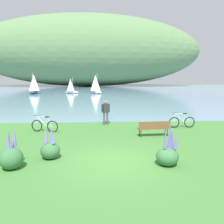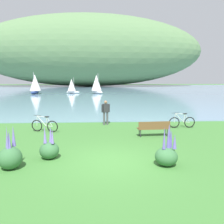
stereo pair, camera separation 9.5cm
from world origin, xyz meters
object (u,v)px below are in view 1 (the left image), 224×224
at_px(park_bench_near_camera, 154,127).
at_px(person_at_shoreline, 106,111).
at_px(sailboat_nearest_to_shore, 96,84).
at_px(sailboat_toward_hillside, 71,86).
at_px(sailboat_mid_bay, 34,84).
at_px(bicycle_leaning_near_bench, 182,122).
at_px(bicycle_beside_path, 45,125).

bearing_deg(park_bench_near_camera, person_at_shoreline, 128.63).
height_order(person_at_shoreline, sailboat_nearest_to_shore, sailboat_nearest_to_shore).
bearing_deg(sailboat_toward_hillside, sailboat_mid_bay, -172.09).
height_order(park_bench_near_camera, bicycle_leaning_near_bench, bicycle_leaning_near_bench).
xyz_separation_m(person_at_shoreline, sailboat_nearest_to_shore, (-1.17, 30.50, 0.98)).
distance_m(bicycle_leaning_near_bench, person_at_shoreline, 5.17).
relative_size(bicycle_leaning_near_bench, bicycle_beside_path, 1.03).
relative_size(bicycle_leaning_near_bench, sailboat_nearest_to_shore, 0.44).
xyz_separation_m(bicycle_leaning_near_bench, bicycle_beside_path, (-8.78, -0.68, -0.00)).
bearing_deg(sailboat_toward_hillside, bicycle_leaning_near_bench, -70.88).
bearing_deg(sailboat_toward_hillside, park_bench_near_camera, -75.59).
xyz_separation_m(person_at_shoreline, sailboat_mid_bay, (-13.32, 30.22, 1.03)).
distance_m(bicycle_beside_path, sailboat_toward_hillside, 33.19).
bearing_deg(sailboat_nearest_to_shore, bicycle_leaning_near_bench, -78.99).
relative_size(bicycle_leaning_near_bench, person_at_shoreline, 1.04).
distance_m(sailboat_mid_bay, sailboat_toward_hillside, 7.16).
bearing_deg(sailboat_toward_hillside, person_at_shoreline, -78.69).
bearing_deg(sailboat_mid_bay, bicycle_beside_path, -73.45).
bearing_deg(bicycle_beside_path, sailboat_nearest_to_shore, 85.39).
height_order(sailboat_mid_bay, sailboat_toward_hillside, sailboat_mid_bay).
height_order(person_at_shoreline, sailboat_toward_hillside, sailboat_toward_hillside).
relative_size(bicycle_beside_path, sailboat_toward_hillside, 0.53).
height_order(bicycle_leaning_near_bench, sailboat_toward_hillside, sailboat_toward_hillside).
xyz_separation_m(park_bench_near_camera, sailboat_toward_hillside, (-8.86, 34.49, 1.03)).
bearing_deg(sailboat_mid_bay, person_at_shoreline, -66.22).
relative_size(bicycle_beside_path, sailboat_nearest_to_shore, 0.42).
bearing_deg(bicycle_leaning_near_bench, person_at_shoreline, 166.55).
xyz_separation_m(park_bench_near_camera, sailboat_nearest_to_shore, (-3.80, 33.78, 1.43)).
bearing_deg(person_at_shoreline, bicycle_beside_path, -153.65).
height_order(bicycle_leaning_near_bench, sailboat_nearest_to_shore, sailboat_nearest_to_shore).
relative_size(sailboat_nearest_to_shore, sailboat_mid_bay, 0.97).
distance_m(person_at_shoreline, sailboat_nearest_to_shore, 30.54).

